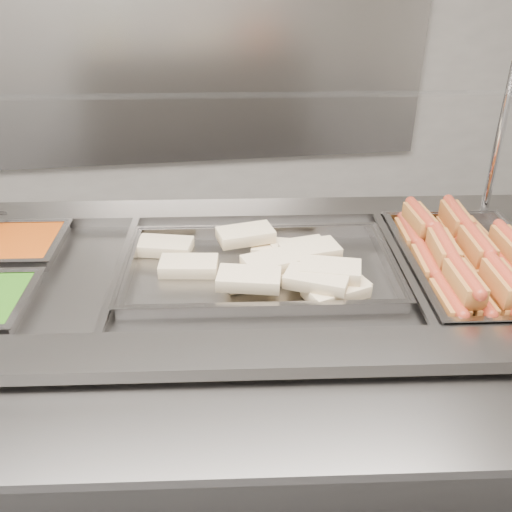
{
  "coord_description": "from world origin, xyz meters",
  "views": [
    {
      "loc": [
        -0.01,
        -1.01,
        1.83
      ],
      "look_at": [
        0.19,
        0.41,
        1.03
      ],
      "focal_mm": 40.0,
      "sensor_mm": 36.0,
      "label": 1
    }
  ],
  "objects": [
    {
      "name": "steam_counter",
      "position": [
        0.13,
        0.42,
        0.5
      ],
      "size": [
        2.19,
        1.14,
        1.01
      ],
      "color": "slate",
      "rests_on": "ground"
    },
    {
      "name": "hotdogs_in_buns",
      "position": [
        0.81,
        0.33,
        1.01
      ],
      "size": [
        0.35,
        0.61,
        0.13
      ],
      "color": "#A34F22",
      "rests_on": "pan_hotdogs"
    },
    {
      "name": "back_panel",
      "position": [
        0.0,
        2.45,
        1.2
      ],
      "size": [
        3.0,
        0.04,
        1.2
      ],
      "primitive_type": "cube",
      "color": "#9A9590",
      "rests_on": "ground"
    },
    {
      "name": "tray_rail",
      "position": [
        0.07,
        -0.15,
        0.95
      ],
      "size": [
        2.03,
        0.61,
        0.06
      ],
      "color": "gray",
      "rests_on": "steam_counter"
    },
    {
      "name": "tortilla_wraps",
      "position": [
        0.25,
        0.38,
        1.01
      ],
      "size": [
        0.66,
        0.47,
        0.08
      ],
      "color": "beige",
      "rests_on": "pan_wraps"
    },
    {
      "name": "sneeze_guard",
      "position": [
        0.16,
        0.66,
        1.41
      ],
      "size": [
        1.87,
        0.51,
        0.49
      ],
      "color": "#BCBCC1",
      "rests_on": "steam_counter"
    },
    {
      "name": "pan_wraps",
      "position": [
        0.2,
        0.41,
        0.98
      ],
      "size": [
        0.8,
        0.52,
        0.08
      ],
      "color": "gray",
      "rests_on": "steam_counter"
    },
    {
      "name": "pan_beans",
      "position": [
        -0.57,
        0.65,
        0.96
      ],
      "size": [
        0.36,
        0.3,
        0.11
      ],
      "color": "gray",
      "rests_on": "steam_counter"
    },
    {
      "name": "pan_hotdogs",
      "position": [
        0.83,
        0.35,
        0.96
      ],
      "size": [
        0.44,
        0.65,
        0.11
      ],
      "color": "gray",
      "rests_on": "steam_counter"
    }
  ]
}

